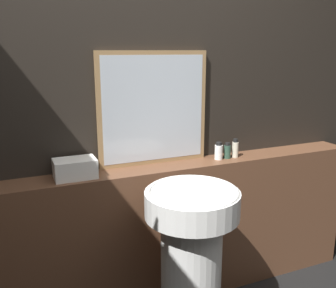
{
  "coord_description": "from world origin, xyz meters",
  "views": [
    {
      "loc": [
        -0.78,
        -0.67,
        1.56
      ],
      "look_at": [
        0.02,
        1.18,
        1.05
      ],
      "focal_mm": 40.0,
      "sensor_mm": 36.0,
      "label": 1
    }
  ],
  "objects": [
    {
      "name": "towel_stack",
      "position": [
        -0.48,
        1.29,
        0.94
      ],
      "size": [
        0.22,
        0.15,
        0.1
      ],
      "color": "white",
      "rests_on": "vanity_counter"
    },
    {
      "name": "lotion_bottle",
      "position": [
        0.53,
        1.29,
        0.95
      ],
      "size": [
        0.04,
        0.04,
        0.12
      ],
      "color": "beige",
      "rests_on": "vanity_counter"
    },
    {
      "name": "pedestal_sink",
      "position": [
        0.02,
        0.87,
        0.52
      ],
      "size": [
        0.48,
        0.48,
        0.89
      ],
      "color": "white",
      "rests_on": "ground_plane"
    },
    {
      "name": "conditioner_bottle",
      "position": [
        0.47,
        1.29,
        0.94
      ],
      "size": [
        0.04,
        0.04,
        0.1
      ],
      "color": "#2D4C3D",
      "rests_on": "vanity_counter"
    },
    {
      "name": "vanity_counter",
      "position": [
        0.0,
        1.29,
        0.45
      ],
      "size": [
        2.79,
        0.21,
        0.89
      ],
      "color": "brown",
      "rests_on": "ground_plane"
    },
    {
      "name": "mirror",
      "position": [
        0.01,
        1.37,
        1.23
      ],
      "size": [
        0.68,
        0.03,
        0.67
      ],
      "color": "#937047",
      "rests_on": "vanity_counter"
    },
    {
      "name": "wall_back",
      "position": [
        0.0,
        1.42,
        1.25
      ],
      "size": [
        8.0,
        0.06,
        2.5
      ],
      "color": "black",
      "rests_on": "ground_plane"
    },
    {
      "name": "shampoo_bottle",
      "position": [
        0.41,
        1.29,
        0.94
      ],
      "size": [
        0.05,
        0.05,
        0.11
      ],
      "color": "white",
      "rests_on": "vanity_counter"
    }
  ]
}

